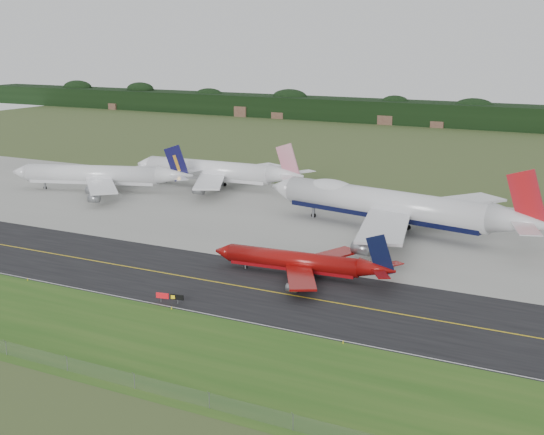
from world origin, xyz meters
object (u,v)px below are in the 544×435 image
Objects in this scene: jet_red_737 at (303,262)px; jet_navy_gold at (102,175)px; taxiway_sign at (170,297)px; jet_ba_747 at (393,206)px; jet_star_tail at (217,171)px.

jet_navy_gold is (-90.70, 47.55, 2.04)m from jet_red_737.
jet_red_737 is at bearing 60.52° from taxiway_sign.
jet_ba_747 is 1.28× the size of jet_star_tail.
jet_star_tail is 11.35× the size of taxiway_sign.
jet_star_tail is at bearing 132.31° from jet_red_737.
jet_star_tail is at bearing 36.43° from jet_navy_gold.
jet_navy_gold is 35.25m from jet_star_tail.
jet_star_tail is 105.44m from taxiway_sign.
jet_star_tail is (-66.59, 26.58, -1.31)m from jet_ba_747.
jet_navy_gold is (-94.95, 5.64, -1.62)m from jet_ba_747.
jet_ba_747 reaches higher than jet_navy_gold.
jet_red_737 is at bearing -47.69° from jet_star_tail.
jet_star_tail reaches higher than taxiway_sign.
jet_navy_gold is at bearing 152.34° from jet_red_737.
jet_navy_gold reaches higher than jet_red_737.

